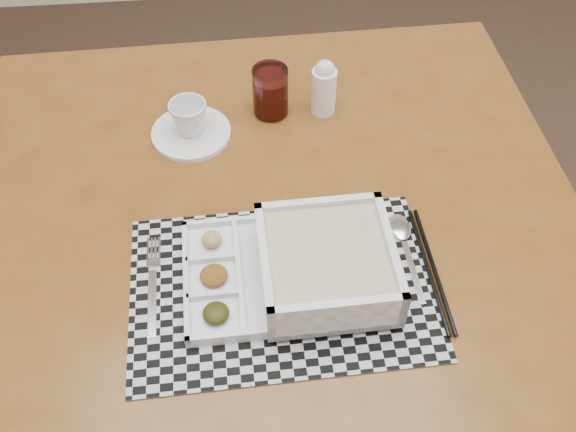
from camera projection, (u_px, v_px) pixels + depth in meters
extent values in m
cube|color=#5A3010|center=(274.00, 231.00, 1.09)|extent=(1.09, 1.09, 0.04)
cylinder|color=#5A3010|center=(74.00, 201.00, 1.66)|extent=(0.05, 0.05, 0.75)
cylinder|color=#5A3010|center=(433.00, 169.00, 1.74)|extent=(0.05, 0.05, 0.75)
cube|color=#5A3010|center=(253.00, 90.00, 1.43)|extent=(0.91, 0.06, 0.08)
cube|color=#5A3010|center=(12.00, 279.00, 1.10)|extent=(0.06, 0.91, 0.08)
cube|color=#5A3010|center=(522.00, 229.00, 1.17)|extent=(0.06, 0.91, 0.08)
cube|color=#B0B0B8|center=(282.00, 287.00, 0.99)|extent=(0.47, 0.33, 0.00)
cube|color=silver|center=(287.00, 273.00, 1.00)|extent=(0.33, 0.23, 0.01)
cube|color=silver|center=(280.00, 217.00, 1.06)|extent=(0.32, 0.02, 0.01)
cube|color=silver|center=(296.00, 329.00, 0.92)|extent=(0.32, 0.02, 0.01)
cube|color=silver|center=(186.00, 279.00, 0.98)|extent=(0.01, 0.22, 0.01)
cube|color=silver|center=(386.00, 259.00, 1.00)|extent=(0.01, 0.22, 0.01)
cube|color=silver|center=(239.00, 274.00, 0.98)|extent=(0.01, 0.20, 0.01)
cube|color=silver|center=(212.00, 295.00, 0.96)|extent=(0.08, 0.01, 0.01)
cube|color=silver|center=(210.00, 259.00, 1.00)|extent=(0.08, 0.01, 0.01)
ellipsoid|color=black|center=(216.00, 313.00, 0.94)|extent=(0.04, 0.04, 0.02)
ellipsoid|color=#4E270D|center=(214.00, 275.00, 0.98)|extent=(0.04, 0.04, 0.02)
ellipsoid|color=#926742|center=(212.00, 239.00, 1.02)|extent=(0.03, 0.03, 0.02)
cube|color=silver|center=(326.00, 276.00, 0.98)|extent=(0.20, 0.20, 0.01)
cube|color=silver|center=(317.00, 216.00, 1.02)|extent=(0.20, 0.02, 0.08)
cube|color=silver|center=(337.00, 318.00, 0.90)|extent=(0.20, 0.02, 0.08)
cube|color=silver|center=(265.00, 270.00, 0.95)|extent=(0.02, 0.20, 0.08)
cube|color=silver|center=(388.00, 258.00, 0.96)|extent=(0.02, 0.20, 0.08)
cube|color=tan|center=(327.00, 265.00, 0.96)|extent=(0.18, 0.18, 0.07)
cube|color=silver|center=(153.00, 303.00, 0.97)|extent=(0.02, 0.12, 0.00)
cube|color=silver|center=(154.00, 263.00, 1.02)|extent=(0.02, 0.02, 0.00)
cube|color=silver|center=(148.00, 248.00, 1.03)|extent=(0.00, 0.04, 0.00)
cube|color=silver|center=(152.00, 248.00, 1.03)|extent=(0.00, 0.04, 0.00)
cube|color=silver|center=(156.00, 248.00, 1.04)|extent=(0.00, 0.04, 0.00)
cube|color=silver|center=(159.00, 247.00, 1.04)|extent=(0.00, 0.04, 0.00)
cube|color=silver|center=(413.00, 272.00, 1.00)|extent=(0.01, 0.12, 0.00)
ellipsoid|color=silver|center=(400.00, 227.00, 1.06)|extent=(0.04, 0.06, 0.01)
cylinder|color=black|center=(428.00, 269.00, 1.01)|extent=(0.01, 0.24, 0.01)
cylinder|color=black|center=(434.00, 269.00, 1.01)|extent=(0.01, 0.24, 0.01)
cylinder|color=silver|center=(191.00, 133.00, 1.21)|extent=(0.15, 0.15, 0.01)
imported|color=silver|center=(189.00, 118.00, 1.18)|extent=(0.08, 0.08, 0.07)
cylinder|color=white|center=(270.00, 92.00, 1.22)|extent=(0.07, 0.07, 0.10)
cylinder|color=#3B0404|center=(271.00, 96.00, 1.22)|extent=(0.06, 0.06, 0.08)
cylinder|color=silver|center=(324.00, 92.00, 1.22)|extent=(0.05, 0.05, 0.09)
sphere|color=silver|center=(325.00, 69.00, 1.18)|extent=(0.04, 0.04, 0.04)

